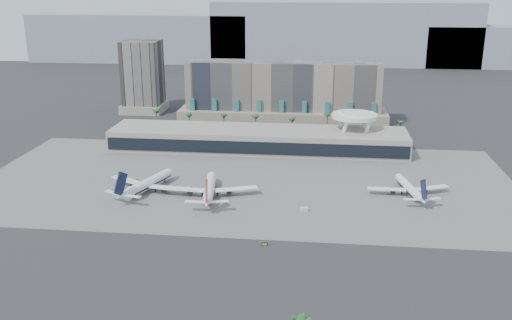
# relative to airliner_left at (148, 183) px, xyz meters

# --- Properties ---
(ground) EXTENTS (900.00, 900.00, 0.00)m
(ground) POSITION_rel_airliner_left_xyz_m (43.56, -35.97, -3.97)
(ground) COLOR #232326
(ground) RESTS_ON ground
(apron_pad) EXTENTS (260.00, 130.00, 0.06)m
(apron_pad) POSITION_rel_airliner_left_xyz_m (43.56, 19.03, -3.94)
(apron_pad) COLOR #5B5B59
(apron_pad) RESTS_ON ground
(mountain_ridge) EXTENTS (680.00, 60.00, 70.00)m
(mountain_ridge) POSITION_rel_airliner_left_xyz_m (71.44, 434.03, 25.92)
(mountain_ridge) COLOR gray
(mountain_ridge) RESTS_ON ground
(hotel) EXTENTS (140.00, 30.00, 42.00)m
(hotel) POSITION_rel_airliner_left_xyz_m (53.56, 138.45, 12.84)
(hotel) COLOR gray
(hotel) RESTS_ON ground
(office_tower) EXTENTS (30.00, 30.00, 52.00)m
(office_tower) POSITION_rel_airliner_left_xyz_m (-51.44, 164.03, 18.97)
(office_tower) COLOR black
(office_tower) RESTS_ON ground
(terminal) EXTENTS (170.00, 32.50, 14.50)m
(terminal) POSITION_rel_airliner_left_xyz_m (43.56, 73.87, 2.55)
(terminal) COLOR #A09A8D
(terminal) RESTS_ON ground
(saucer_structure) EXTENTS (26.00, 26.00, 21.89)m
(saucer_structure) POSITION_rel_airliner_left_xyz_m (98.56, 80.03, 14.49)
(saucer_structure) COLOR white
(saucer_structure) RESTS_ON ground
(palm_row) EXTENTS (157.80, 2.80, 13.10)m
(palm_row) POSITION_rel_airliner_left_xyz_m (50.56, 109.03, 6.53)
(palm_row) COLOR brown
(palm_row) RESTS_ON ground
(airliner_left) EXTENTS (42.29, 43.71, 15.72)m
(airliner_left) POSITION_rel_airliner_left_xyz_m (0.00, 0.00, 0.00)
(airliner_left) COLOR white
(airliner_left) RESTS_ON ground
(airliner_centre) EXTENTS (43.96, 45.51, 15.74)m
(airliner_centre) POSITION_rel_airliner_left_xyz_m (29.88, -3.43, 0.01)
(airliner_centre) COLOR white
(airliner_centre) RESTS_ON ground
(airliner_right) EXTENTS (37.75, 39.23, 13.68)m
(airliner_right) POSITION_rel_airliner_left_xyz_m (120.40, 8.76, -0.51)
(airliner_right) COLOR white
(airliner_right) RESTS_ON ground
(service_vehicle_a) EXTENTS (5.44, 3.60, 2.44)m
(service_vehicle_a) POSITION_rel_airliner_left_xyz_m (17.32, -0.22, -2.74)
(service_vehicle_a) COLOR silver
(service_vehicle_a) RESTS_ON ground
(service_vehicle_b) EXTENTS (3.63, 2.65, 1.67)m
(service_vehicle_b) POSITION_rel_airliner_left_xyz_m (73.11, -15.96, -3.13)
(service_vehicle_b) COLOR silver
(service_vehicle_b) RESTS_ON ground
(taxiway_sign) EXTENTS (2.39, 0.65, 1.08)m
(taxiway_sign) POSITION_rel_airliner_left_xyz_m (59.67, -50.60, -3.43)
(taxiway_sign) COLOR black
(taxiway_sign) RESTS_ON ground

